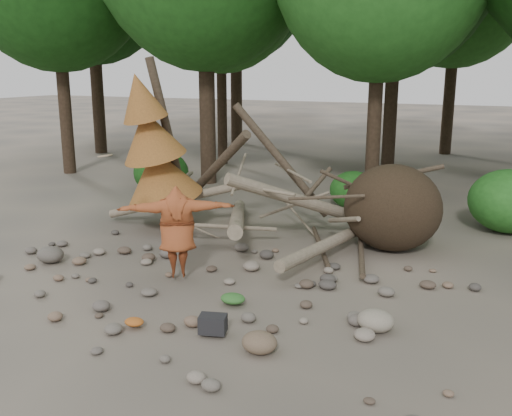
% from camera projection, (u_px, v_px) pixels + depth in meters
% --- Properties ---
extents(ground, '(120.00, 120.00, 0.00)m').
position_uv_depth(ground, '(198.00, 298.00, 10.31)').
color(ground, '#514C44').
rests_on(ground, ground).
extents(deadfall_pile, '(8.55, 5.24, 3.30)m').
position_uv_depth(deadfall_pile, '(366.00, 208.00, 13.03)').
color(deadfall_pile, '#332619').
rests_on(deadfall_pile, ground).
extents(dead_conifer, '(2.06, 2.16, 4.35)m').
position_uv_depth(dead_conifer, '(154.00, 149.00, 14.03)').
color(dead_conifer, '#4C3F30').
rests_on(dead_conifer, ground).
extents(bush_left, '(1.80, 1.80, 1.44)m').
position_uv_depth(bush_left, '(161.00, 172.00, 18.70)').
color(bush_left, '#194E14').
rests_on(bush_left, ground).
extents(bush_mid, '(1.40, 1.40, 1.12)m').
position_uv_depth(bush_mid, '(354.00, 190.00, 16.76)').
color(bush_mid, '#22631C').
rests_on(bush_mid, ground).
extents(bush_right, '(2.00, 2.00, 1.60)m').
position_uv_depth(bush_right, '(509.00, 201.00, 14.33)').
color(bush_right, '#2B7524').
rests_on(bush_right, ground).
extents(frisbee_thrower, '(3.02, 1.65, 2.30)m').
position_uv_depth(frisbee_thrower, '(177.00, 231.00, 11.00)').
color(frisbee_thrower, '#994522').
rests_on(frisbee_thrower, ground).
extents(backpack, '(0.48, 0.38, 0.28)m').
position_uv_depth(backpack, '(213.00, 327.00, 8.85)').
color(backpack, black).
rests_on(backpack, ground).
extents(cloth_green, '(0.44, 0.37, 0.17)m').
position_uv_depth(cloth_green, '(233.00, 301.00, 9.98)').
color(cloth_green, '#31692A').
rests_on(cloth_green, ground).
extents(cloth_orange, '(0.32, 0.27, 0.12)m').
position_uv_depth(cloth_orange, '(134.00, 325.00, 9.12)').
color(cloth_orange, '#AC571D').
rests_on(cloth_orange, ground).
extents(boulder_front_right, '(0.53, 0.48, 0.32)m').
position_uv_depth(boulder_front_right, '(259.00, 342.00, 8.32)').
color(boulder_front_right, brown).
rests_on(boulder_front_right, ground).
extents(boulder_mid_right, '(0.58, 0.53, 0.35)m').
position_uv_depth(boulder_mid_right, '(376.00, 320.00, 9.01)').
color(boulder_mid_right, gray).
rests_on(boulder_mid_right, ground).
extents(boulder_mid_left, '(0.58, 0.52, 0.35)m').
position_uv_depth(boulder_mid_left, '(50.00, 255.00, 12.18)').
color(boulder_mid_left, '#5E574F').
rests_on(boulder_mid_left, ground).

